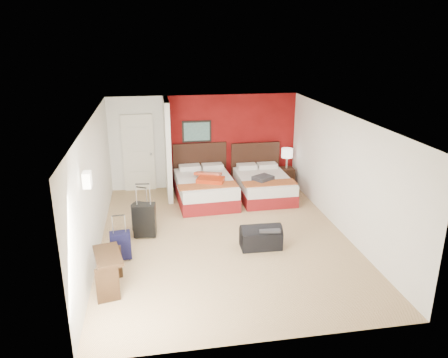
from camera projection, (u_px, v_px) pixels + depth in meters
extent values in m
plane|color=tan|center=(224.00, 237.00, 8.93)|extent=(6.50, 6.50, 0.00)
cube|color=white|center=(204.00, 142.00, 11.56)|extent=(5.00, 0.04, 2.50)
cube|color=white|center=(94.00, 187.00, 8.14)|extent=(0.04, 6.50, 2.50)
cube|color=black|center=(197.00, 131.00, 11.38)|extent=(0.78, 0.03, 0.58)
cube|color=white|center=(87.00, 180.00, 6.55)|extent=(0.12, 0.20, 0.24)
cube|color=maroon|center=(232.00, 141.00, 11.66)|extent=(3.50, 0.04, 2.50)
cube|color=silver|center=(168.00, 149.00, 10.81)|extent=(0.12, 1.20, 2.50)
cube|color=silver|center=(139.00, 153.00, 11.31)|extent=(0.82, 0.06, 2.05)
cube|color=silver|center=(205.00, 189.00, 10.80)|extent=(1.48, 2.04, 0.59)
cube|color=white|center=(263.00, 186.00, 11.06)|extent=(1.30, 1.85, 0.55)
cube|color=#B8300F|center=(209.00, 177.00, 10.61)|extent=(0.91, 1.05, 0.11)
cube|color=#35353A|center=(263.00, 178.00, 10.66)|extent=(0.58, 0.55, 0.11)
cube|color=black|center=(286.00, 177.00, 11.79)|extent=(0.39, 0.39, 0.53)
cylinder|color=beige|center=(287.00, 158.00, 11.62)|extent=(0.35, 0.35, 0.55)
cube|color=black|center=(145.00, 221.00, 8.86)|extent=(0.48, 0.33, 0.68)
cube|color=black|center=(143.00, 218.00, 9.11)|extent=(0.47, 0.41, 0.60)
cube|color=black|center=(121.00, 247.00, 7.98)|extent=(0.39, 0.26, 0.52)
cube|color=black|center=(261.00, 238.00, 8.44)|extent=(0.80, 0.44, 0.40)
cube|color=#333337|center=(269.00, 228.00, 8.34)|extent=(0.46, 0.41, 0.05)
cube|color=black|center=(109.00, 272.00, 6.99)|extent=(0.56, 0.86, 0.66)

